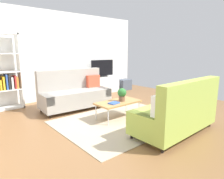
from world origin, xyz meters
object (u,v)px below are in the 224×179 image
couch_green (177,112)px  bottle_1 (96,75)px  storage_trunk (124,85)px  bottle_0 (94,75)px  potted_plant (122,94)px  table_book_0 (114,103)px  couch_beige (75,93)px  tv (102,69)px  coffee_table (118,103)px  tv_console (102,85)px  vase_0 (89,75)px

couch_green → bottle_1: bearing=76.8°
storage_trunk → bottle_0: bearing=177.7°
potted_plant → bottle_1: bottle_1 is taller
couch_green → bottle_1: size_ratio=9.72×
potted_plant → table_book_0: 0.35m
couch_beige → bottle_1: (1.56, 1.13, 0.30)m
couch_beige → tv: tv is taller
coffee_table → tv: bearing=59.8°
couch_beige → bottle_1: bearing=-140.5°
bottle_0 → couch_beige: bearing=-142.3°
couch_green → storage_trunk: 4.54m
potted_plant → storage_trunk: bearing=45.2°
coffee_table → tv_console: bearing=60.0°
tv_console → couch_green: bearing=-106.8°
couch_beige → table_book_0: bearing=100.6°
potted_plant → bottle_1: bearing=67.3°
table_book_0 → bottle_1: (1.38, 2.62, 0.30)m
couch_beige → tv_console: size_ratio=1.39×
bottle_0 → bottle_1: (0.10, 0.00, 0.01)m
tv_console → bottle_0: 0.59m
storage_trunk → bottle_1: (-1.42, 0.06, 0.52)m
tv → couch_green: bearing=-106.9°
tv_console → vase_0: 0.71m
vase_0 → bottle_1: bottle_1 is taller
bottle_0 → bottle_1: size_ratio=0.90×
tv_console → table_book_0: 3.15m
coffee_table → tv: (1.49, 2.56, 0.56)m
storage_trunk → potted_plant: bearing=-134.8°
couch_green → table_book_0: bearing=109.2°
couch_green → vase_0: bearing=80.6°
tv → table_book_0: tv is taller
potted_plant → table_book_0: potted_plant is taller
couch_beige → bottle_0: (1.45, 1.13, 0.29)m
couch_green → potted_plant: bearing=96.9°
couch_green → potted_plant: 1.42m
couch_green → bottle_1: 4.08m
vase_0 → bottle_1: (0.26, -0.09, 0.01)m
couch_green → coffee_table: size_ratio=1.73×
couch_green → couch_beige: bearing=102.6°
tv → storage_trunk: bearing=-4.2°
tv → bottle_1: (-0.32, -0.02, -0.21)m
couch_green → table_book_0: 1.43m
storage_trunk → bottle_1: size_ratio=2.65×
coffee_table → storage_trunk: storage_trunk is taller
bottle_0 → coffee_table: bearing=-112.8°
couch_beige → table_book_0: couch_beige is taller
potted_plant → bottle_1: (1.07, 2.57, 0.14)m
table_book_0 → bottle_1: bottle_1 is taller
tv_console → tv: bearing=-90.0°
coffee_table → vase_0: bearing=70.9°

